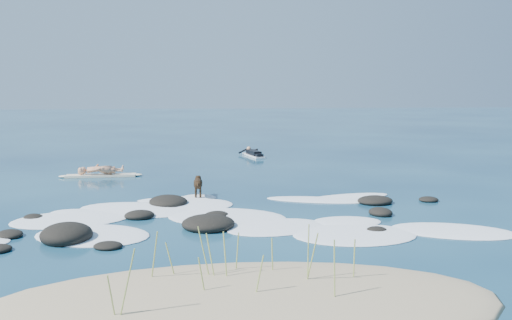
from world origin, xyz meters
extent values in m
plane|color=#0A2642|center=(0.00, 0.00, 0.00)|extent=(160.00, 160.00, 0.00)
ellipsoid|color=#9E8966|center=(0.00, -8.20, 0.00)|extent=(9.00, 4.40, 0.60)
cylinder|color=#94A751|center=(-0.02, -7.00, 0.54)|extent=(0.09, 0.11, 0.85)
cylinder|color=#94A751|center=(-0.53, -7.35, 0.58)|extent=(0.17, 0.15, 0.91)
cylinder|color=#94A751|center=(1.43, -8.62, 0.66)|extent=(0.05, 0.19, 1.07)
cylinder|color=#94A751|center=(-1.85, -8.99, 0.71)|extent=(0.30, 0.09, 1.16)
cylinder|color=#94A751|center=(1.17, -7.77, 0.69)|extent=(0.07, 0.14, 1.14)
cylinder|color=#94A751|center=(-0.71, -8.18, 0.49)|extent=(0.15, 0.05, 0.74)
cylinder|color=#94A751|center=(-0.65, -7.28, 0.64)|extent=(0.24, 0.15, 1.02)
cylinder|color=#94A751|center=(1.22, -7.86, 0.65)|extent=(0.19, 0.25, 1.03)
cylinder|color=#94A751|center=(0.62, -7.15, 0.49)|extent=(0.05, 0.05, 0.75)
cylinder|color=#94A751|center=(2.03, -7.71, 0.54)|extent=(0.04, 0.03, 0.83)
cylinder|color=#94A751|center=(-1.54, -7.34, 0.63)|extent=(0.17, 0.24, 1.00)
cylinder|color=#94A751|center=(-2.08, -8.99, 0.51)|extent=(0.12, 0.16, 0.78)
cylinder|color=#94A751|center=(-0.27, -7.43, 0.60)|extent=(0.08, 0.15, 0.96)
cylinder|color=#94A751|center=(-1.26, -7.15, 0.49)|extent=(0.20, 0.06, 0.72)
cylinder|color=#94A751|center=(0.22, -8.36, 0.52)|extent=(0.19, 0.07, 0.79)
ellipsoid|color=black|center=(4.94, -0.15, 0.07)|extent=(1.50, 1.43, 0.30)
ellipsoid|color=black|center=(-0.43, -2.76, 0.11)|extent=(1.73, 1.72, 0.44)
ellipsoid|color=black|center=(-0.17, -1.51, 0.05)|extent=(0.95, 1.02, 0.19)
ellipsoid|color=black|center=(-3.86, -3.60, 0.14)|extent=(1.48, 1.59, 0.56)
ellipsoid|color=black|center=(6.76, -0.06, 0.05)|extent=(0.83, 0.81, 0.20)
ellipsoid|color=black|center=(3.82, -3.66, 0.04)|extent=(0.71, 0.68, 0.17)
ellipsoid|color=black|center=(-1.58, 0.32, 0.10)|extent=(1.60, 1.70, 0.39)
ellipsoid|color=black|center=(-2.33, -1.38, 0.07)|extent=(1.02, 0.95, 0.28)
ellipsoid|color=black|center=(4.55, -1.81, 0.07)|extent=(0.82, 0.89, 0.28)
ellipsoid|color=black|center=(-2.78, -4.37, 0.05)|extent=(0.78, 0.74, 0.18)
ellipsoid|color=black|center=(-5.28, -1.11, 0.04)|extent=(0.74, 0.82, 0.15)
ellipsoid|color=black|center=(-5.33, -3.07, 0.05)|extent=(0.89, 0.94, 0.21)
ellipsoid|color=white|center=(-0.78, 0.19, 0.01)|extent=(2.57, 2.17, 0.12)
ellipsoid|color=white|center=(-3.94, -3.32, 0.01)|extent=(1.57, 1.82, 0.12)
ellipsoid|color=white|center=(5.78, -3.87, 0.01)|extent=(3.54, 2.73, 0.12)
ellipsoid|color=white|center=(-4.33, -0.59, 0.01)|extent=(1.51, 1.28, 0.12)
ellipsoid|color=white|center=(-1.31, 1.15, 0.01)|extent=(2.72, 1.18, 0.12)
ellipsoid|color=white|center=(0.12, -1.64, 0.01)|extent=(4.03, 3.39, 0.12)
ellipsoid|color=white|center=(3.35, -2.56, 0.01)|extent=(1.93, 1.31, 0.12)
ellipsoid|color=white|center=(4.26, 0.80, 0.01)|extent=(3.42, 1.90, 0.12)
ellipsoid|color=white|center=(-3.32, -3.22, 0.01)|extent=(3.58, 3.16, 0.12)
ellipsoid|color=white|center=(-2.51, -0.34, 0.01)|extent=(4.09, 3.24, 0.12)
ellipsoid|color=white|center=(1.33, -2.94, 0.01)|extent=(3.13, 2.50, 0.12)
ellipsoid|color=white|center=(-4.17, -1.37, 0.01)|extent=(3.79, 3.07, 0.12)
ellipsoid|color=white|center=(3.21, 0.49, 0.01)|extent=(3.49, 1.98, 0.12)
ellipsoid|color=white|center=(3.17, -3.91, 0.01)|extent=(3.14, 2.24, 0.12)
ellipsoid|color=white|center=(-0.64, 1.40, 0.01)|extent=(1.10, 0.90, 0.12)
cube|color=#F8EAC6|center=(-4.54, 6.31, 0.05)|extent=(2.81, 0.68, 0.09)
ellipsoid|color=#F8EAC6|center=(-3.15, 6.36, 0.05)|extent=(0.57, 0.34, 0.10)
ellipsoid|color=#F8EAC6|center=(-5.94, 6.26, 0.05)|extent=(0.57, 0.34, 0.10)
imported|color=tan|center=(-4.54, 6.31, 1.01)|extent=(0.46, 0.68, 1.81)
cube|color=white|center=(2.46, 12.42, 0.05)|extent=(1.00, 2.35, 0.08)
ellipsoid|color=white|center=(2.21, 13.54, 0.05)|extent=(0.38, 0.55, 0.09)
cube|color=black|center=(2.46, 12.42, 0.21)|extent=(0.71, 1.46, 0.23)
sphere|color=tan|center=(2.28, 13.22, 0.33)|extent=(0.29, 0.29, 0.24)
cylinder|color=black|center=(1.96, 13.31, 0.20)|extent=(0.52, 0.41, 0.26)
cylinder|color=black|center=(2.53, 13.43, 0.20)|extent=(0.58, 0.20, 0.26)
cube|color=black|center=(2.63, 11.66, 0.17)|extent=(0.47, 0.64, 0.15)
cylinder|color=black|center=(-0.64, 1.30, 0.49)|extent=(0.29, 0.58, 0.28)
sphere|color=black|center=(-0.63, 1.56, 0.49)|extent=(0.30, 0.30, 0.29)
sphere|color=black|center=(-0.64, 1.04, 0.49)|extent=(0.27, 0.27, 0.26)
sphere|color=black|center=(-0.63, 1.73, 0.59)|extent=(0.21, 0.21, 0.21)
cone|color=black|center=(-0.63, 1.86, 0.57)|extent=(0.11, 0.13, 0.11)
cone|color=black|center=(-0.68, 1.72, 0.67)|extent=(0.10, 0.07, 0.10)
cone|color=black|center=(-0.57, 1.72, 0.67)|extent=(0.10, 0.07, 0.10)
cylinder|color=black|center=(-0.71, 1.50, 0.19)|extent=(0.07, 0.07, 0.38)
cylinder|color=black|center=(-0.56, 1.50, 0.19)|extent=(0.07, 0.07, 0.38)
cylinder|color=black|center=(-0.72, 1.11, 0.19)|extent=(0.07, 0.07, 0.38)
cylinder|color=black|center=(-0.57, 1.10, 0.19)|extent=(0.07, 0.07, 0.38)
cylinder|color=black|center=(-0.65, 0.92, 0.54)|extent=(0.06, 0.27, 0.16)
camera|label=1|loc=(-0.87, -17.38, 3.66)|focal=40.00mm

